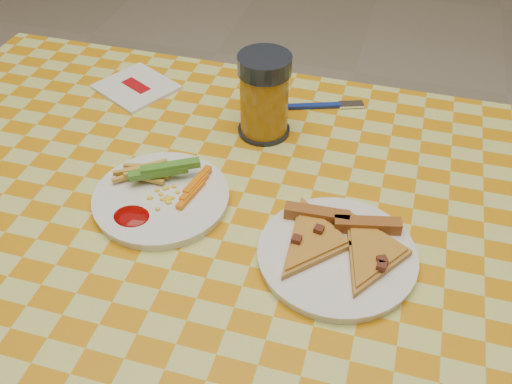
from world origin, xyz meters
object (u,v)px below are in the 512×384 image
table (231,257)px  plate_left (161,199)px  drink_glass (264,96)px  plate_right (337,256)px

table → plate_left: (-0.11, 0.02, 0.08)m
plate_left → drink_glass: (0.10, 0.22, 0.07)m
table → plate_right: plate_right is taller
table → drink_glass: 0.27m
plate_right → drink_glass: bearing=124.1°
table → plate_right: bearing=-8.8°
plate_left → plate_right: bearing=-8.3°
drink_glass → plate_right: bearing=-55.9°
plate_right → drink_glass: (-0.17, 0.26, 0.07)m
plate_right → drink_glass: drink_glass is taller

